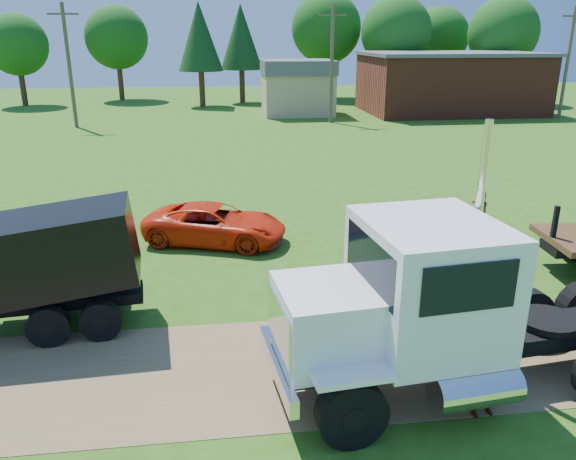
{
  "coord_description": "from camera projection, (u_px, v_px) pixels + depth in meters",
  "views": [
    {
      "loc": [
        -3.3,
        -10.35,
        6.79
      ],
      "look_at": [
        -1.41,
        4.38,
        1.6
      ],
      "focal_mm": 35.0,
      "sensor_mm": 36.0,
      "label": 1
    }
  ],
  "objects": [
    {
      "name": "ground",
      "position": [
        377.0,
        361.0,
        12.33
      ],
      "size": [
        140.0,
        140.0,
        0.0
      ],
      "primitive_type": "plane",
      "color": "#2C5111",
      "rests_on": "ground"
    },
    {
      "name": "dirt_track",
      "position": [
        377.0,
        361.0,
        12.33
      ],
      "size": [
        120.0,
        4.2,
        0.01
      ],
      "primitive_type": "cube",
      "color": "brown",
      "rests_on": "ground"
    },
    {
      "name": "white_semi_tractor",
      "position": [
        431.0,
        308.0,
        10.79
      ],
      "size": [
        8.9,
        3.75,
        5.28
      ],
      "rotation": [
        0.0,
        0.0,
        0.11
      ],
      "color": "black",
      "rests_on": "ground"
    },
    {
      "name": "orange_pickup",
      "position": [
        215.0,
        224.0,
        19.15
      ],
      "size": [
        5.26,
        3.6,
        1.34
      ],
      "primitive_type": "imported",
      "rotation": [
        0.0,
        0.0,
        1.25
      ],
      "color": "red",
      "rests_on": "ground"
    },
    {
      "name": "spectator_a",
      "position": [
        487.0,
        375.0,
        10.34
      ],
      "size": [
        0.68,
        0.5,
        1.71
      ],
      "primitive_type": "imported",
      "rotation": [
        0.0,
        0.0,
        0.16
      ],
      "color": "#999999",
      "rests_on": "ground"
    },
    {
      "name": "spectator_b",
      "position": [
        479.0,
        202.0,
        21.21
      ],
      "size": [
        0.94,
        0.85,
        1.58
      ],
      "primitive_type": "imported",
      "rotation": [
        0.0,
        0.0,
        3.54
      ],
      "color": "#999999",
      "rests_on": "ground"
    },
    {
      "name": "brick_building",
      "position": [
        450.0,
        82.0,
        51.07
      ],
      "size": [
        15.4,
        10.4,
        5.3
      ],
      "color": "maroon",
      "rests_on": "ground"
    },
    {
      "name": "tan_shed",
      "position": [
        298.0,
        87.0,
        49.47
      ],
      "size": [
        6.2,
        5.4,
        4.7
      ],
      "color": "tan",
      "rests_on": "ground"
    },
    {
      "name": "utility_poles",
      "position": [
        332.0,
        62.0,
        44.27
      ],
      "size": [
        42.2,
        0.28,
        9.0
      ],
      "color": "#483F29",
      "rests_on": "ground"
    },
    {
      "name": "tree_row",
      "position": [
        315.0,
        34.0,
        58.73
      ],
      "size": [
        55.01,
        14.36,
        11.24
      ],
      "color": "#331E14",
      "rests_on": "ground"
    }
  ]
}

